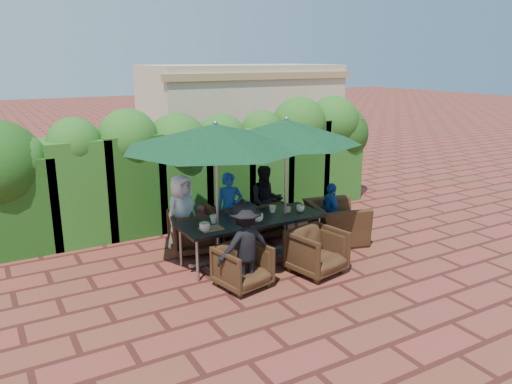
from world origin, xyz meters
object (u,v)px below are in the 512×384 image
chair_end_right (336,216)px  chair_far_mid (232,220)px  chair_far_right (260,216)px  chair_near_right (317,249)px  umbrella_left (216,136)px  umbrella_right (286,131)px  chair_near_left (243,264)px  chair_far_left (193,230)px  dining_table (252,223)px

chair_end_right → chair_far_mid: bearing=76.5°
chair_far_mid → chair_far_right: size_ratio=1.04×
chair_near_right → umbrella_left: bearing=129.6°
chair_far_right → chair_end_right: chair_end_right is taller
umbrella_right → chair_near_left: umbrella_right is taller
umbrella_right → umbrella_left: bearing=176.7°
chair_far_right → chair_end_right: 1.48m
chair_far_left → chair_near_right: bearing=138.6°
chair_far_mid → umbrella_left: bearing=52.3°
chair_far_left → chair_near_left: bearing=104.9°
umbrella_left → chair_near_left: 2.06m
chair_far_right → chair_near_right: size_ratio=0.99×
chair_far_right → chair_near_left: chair_far_right is taller
umbrella_left → chair_far_left: (-0.11, 0.82, -1.80)m
umbrella_left → chair_far_left: umbrella_left is taller
chair_far_left → chair_far_mid: size_ratio=1.01×
chair_far_right → chair_near_right: (-0.08, -1.98, 0.00)m
chair_near_right → chair_far_mid: bearing=93.7°
umbrella_left → chair_near_right: bearing=-39.1°
umbrella_right → chair_end_right: size_ratio=2.25×
chair_far_mid → chair_far_right: (0.62, -0.01, -0.01)m
chair_near_right → chair_far_left: bearing=115.5°
dining_table → chair_near_right: (0.65, -1.01, -0.27)m
chair_end_right → chair_far_left: bearing=87.7°
umbrella_left → chair_end_right: size_ratio=2.65×
dining_table → umbrella_right: (0.65, -0.05, 1.54)m
chair_near_right → dining_table: bearing=111.4°
umbrella_right → chair_near_left: size_ratio=3.46×
chair_far_mid → chair_near_left: size_ratio=1.13×
chair_far_left → chair_far_mid: bearing=-159.3°
umbrella_right → chair_far_mid: bearing=117.6°
chair_far_left → chair_end_right: (2.60, -0.83, 0.08)m
dining_table → chair_far_left: bearing=131.1°
umbrella_left → umbrella_right: same height
umbrella_left → chair_near_left: size_ratio=4.07×
chair_far_mid → chair_far_right: 0.62m
chair_far_mid → chair_near_right: 2.07m
chair_far_left → chair_near_left: (0.09, -1.72, -0.05)m
dining_table → umbrella_left: 1.66m
chair_far_mid → chair_end_right: (1.75, -0.96, 0.08)m
chair_near_left → umbrella_left: bearing=77.3°
chair_far_left → chair_end_right: bearing=174.2°
dining_table → umbrella_left: size_ratio=0.85×
umbrella_right → chair_far_left: 2.44m
chair_far_left → dining_table: bearing=142.9°
chair_far_left → chair_far_right: 1.48m
umbrella_right → chair_near_left: 2.41m
chair_near_left → dining_table: bearing=41.8°
chair_far_right → chair_end_right: bearing=136.0°
chair_near_left → chair_near_right: size_ratio=0.91×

